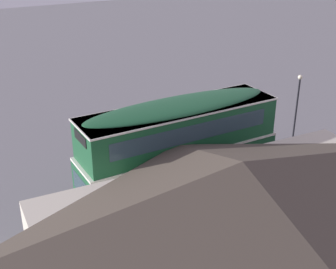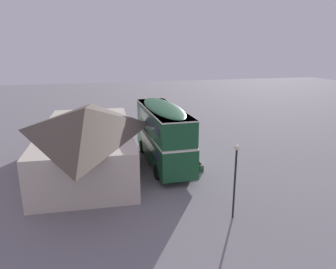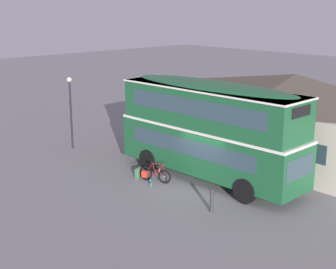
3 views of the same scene
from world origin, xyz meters
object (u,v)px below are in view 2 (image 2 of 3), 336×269
Objects in this scene: double_decker_bus at (163,132)px; touring_bicycle at (195,163)px; water_bottle_blue_sports at (198,165)px; street_lamp at (235,173)px; kerb_bollard at (187,145)px; water_bottle_green_metal at (200,164)px; backpack_on_ground at (201,168)px.

touring_bicycle is (-1.59, -2.19, -2.27)m from double_decker_bus.
water_bottle_blue_sports is 8.13m from street_lamp.
kerb_bollard is (4.28, -0.67, 0.13)m from touring_bicycle.
kerb_bollard is at bearing -1.81° from water_bottle_green_metal.
touring_bicycle is at bearing -125.99° from double_decker_bus.
backpack_on_ground is 1.37m from water_bottle_green_metal.
touring_bicycle is 6.52× the size of water_bottle_blue_sports.
street_lamp is (-9.19, -1.82, -0.00)m from double_decker_bus.
touring_bicycle reaches higher than kerb_bollard.
water_bottle_blue_sports is 0.26× the size of kerb_bollard.
double_decker_bus is at bearing 59.11° from water_bottle_blue_sports.
water_bottle_green_metal is at bearing -36.62° from water_bottle_blue_sports.
water_bottle_green_metal is (0.41, -0.54, -0.27)m from touring_bicycle.
water_bottle_blue_sports is 4.22m from kerb_bollard.
street_lamp reaches higher than kerb_bollard.
backpack_on_ground is 2.16× the size of water_bottle_blue_sports.
double_decker_bus is 3.91m from water_bottle_green_metal.
touring_bicycle reaches higher than water_bottle_blue_sports.
backpack_on_ground is (-0.90, -0.20, -0.09)m from touring_bicycle.
double_decker_bus is 18.47× the size of backpack_on_ground.
water_bottle_blue_sports is at bearing -5.01° from street_lamp.
kerb_bollard is at bearing -5.18° from backpack_on_ground.
water_bottle_green_metal is 0.05× the size of street_lamp.
street_lamp is at bearing 174.99° from water_bottle_blue_sports.
double_decker_bus is 6.12× the size of touring_bicycle.
double_decker_bus is 10.20× the size of kerb_bollard.
kerb_bollard reaches higher than backpack_on_ground.
backpack_on_ground is at bearing 165.13° from water_bottle_green_metal.
double_decker_bus reaches higher than touring_bicycle.
street_lamp is (-7.70, 0.67, 2.53)m from water_bottle_blue_sports.
street_lamp reaches higher than backpack_on_ground.
street_lamp reaches higher than touring_bicycle.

